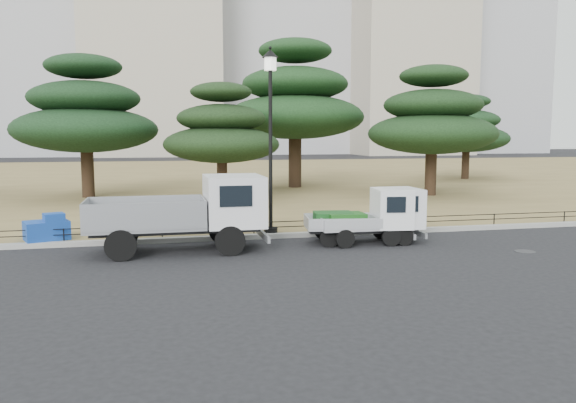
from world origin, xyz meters
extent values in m
plane|color=black|center=(0.00, 0.00, 0.00)|extent=(220.00, 220.00, 0.00)
cube|color=olive|center=(0.00, 30.60, 0.07)|extent=(120.00, 56.00, 0.15)
cube|color=gray|center=(0.00, 2.60, 0.08)|extent=(120.00, 0.25, 0.16)
cylinder|color=black|center=(-2.11, 0.15, 0.44)|extent=(0.87, 0.19, 0.87)
cylinder|color=black|center=(-2.14, 2.06, 0.44)|extent=(0.87, 0.19, 0.87)
cylinder|color=black|center=(-5.12, 0.11, 0.44)|extent=(0.87, 0.19, 0.87)
cylinder|color=black|center=(-5.15, 2.02, 0.44)|extent=(0.87, 0.19, 0.87)
cube|color=#2D2D30|center=(-3.59, 1.09, 0.66)|extent=(4.88, 1.10, 0.15)
cube|color=gray|center=(-4.46, 1.08, 1.17)|extent=(3.40, 1.95, 0.85)
cube|color=silver|center=(-1.87, 1.11, 1.49)|extent=(1.72, 2.09, 1.49)
cylinder|color=black|center=(3.38, 0.46, 0.29)|extent=(0.58, 0.16, 0.58)
cylinder|color=black|center=(3.38, 1.73, 0.29)|extent=(0.58, 0.16, 0.58)
cylinder|color=black|center=(1.44, 0.47, 0.29)|extent=(0.58, 0.16, 0.58)
cylinder|color=black|center=(1.45, 1.74, 0.29)|extent=(0.58, 0.16, 0.58)
cube|color=#2D2D30|center=(2.44, 1.10, 0.42)|extent=(3.12, 0.73, 0.14)
cube|color=silver|center=(1.87, 1.10, 0.69)|extent=(2.16, 1.33, 0.39)
cube|color=silver|center=(3.54, 1.09, 1.12)|extent=(1.09, 1.44, 1.25)
cube|color=#195217|center=(1.66, 1.10, 0.78)|extent=(1.19, 0.86, 0.42)
cylinder|color=black|center=(2.95, 0.46, 0.29)|extent=(0.60, 0.23, 0.58)
cylinder|color=black|center=(3.12, 1.73, 0.29)|extent=(0.60, 0.23, 0.58)
cylinder|color=black|center=(1.02, 0.72, 0.29)|extent=(0.60, 0.23, 0.58)
cylinder|color=black|center=(1.19, 1.99, 0.29)|extent=(0.60, 0.23, 0.58)
cube|color=#2D2D30|center=(2.10, 1.22, 0.43)|extent=(3.21, 1.14, 0.14)
cube|color=#ADAFB4|center=(1.54, 1.30, 0.69)|extent=(2.32, 1.60, 0.39)
cube|color=silver|center=(3.20, 1.07, 1.11)|extent=(1.28, 1.57, 1.24)
cube|color=#144818|center=(1.32, 1.33, 0.79)|extent=(1.30, 1.02, 0.43)
cylinder|color=black|center=(-0.40, 2.90, 0.23)|extent=(0.46, 0.46, 0.17)
cylinder|color=black|center=(-0.40, 2.90, 2.93)|extent=(0.13, 0.13, 5.23)
cylinder|color=white|center=(-0.40, 2.90, 5.76)|extent=(0.42, 0.42, 0.42)
cone|color=black|center=(-0.40, 2.90, 6.10)|extent=(0.54, 0.54, 0.26)
cylinder|color=black|center=(0.00, 2.75, 0.35)|extent=(38.00, 0.03, 0.03)
cylinder|color=black|center=(0.00, 2.75, 0.53)|extent=(38.00, 0.03, 0.03)
cylinder|color=black|center=(0.00, 2.75, 0.35)|extent=(0.04, 0.04, 0.40)
cube|color=#1644AB|center=(-7.57, 3.14, 0.45)|extent=(1.53, 1.33, 0.60)
cube|color=#1644AB|center=(-7.31, 3.01, 0.88)|extent=(0.74, 0.69, 0.26)
cylinder|color=#2D2D30|center=(6.50, -1.20, 0.01)|extent=(0.60, 0.60, 0.01)
cylinder|color=black|center=(-7.81, 15.84, 1.61)|extent=(0.66, 0.66, 2.92)
ellipsoid|color=black|center=(-7.81, 15.84, 3.72)|extent=(7.48, 7.48, 2.39)
ellipsoid|color=black|center=(-7.81, 15.84, 5.36)|extent=(5.71, 5.71, 1.83)
ellipsoid|color=black|center=(-7.81, 15.84, 7.00)|extent=(3.95, 3.95, 1.26)
cylinder|color=black|center=(-0.98, 12.77, 1.30)|extent=(0.52, 0.52, 2.31)
ellipsoid|color=black|center=(-0.98, 12.77, 2.98)|extent=(5.82, 5.82, 1.86)
ellipsoid|color=black|center=(-0.98, 12.77, 4.28)|extent=(4.44, 4.44, 1.42)
ellipsoid|color=black|center=(-0.98, 12.77, 5.58)|extent=(3.07, 3.07, 0.98)
cylinder|color=black|center=(4.33, 19.14, 1.96)|extent=(0.81, 0.81, 3.62)
ellipsoid|color=#173317|center=(4.33, 19.14, 4.59)|extent=(8.71, 8.71, 2.79)
ellipsoid|color=#173317|center=(4.33, 19.14, 6.62)|extent=(6.65, 6.65, 2.13)
ellipsoid|color=#173317|center=(4.33, 19.14, 8.66)|extent=(4.60, 4.60, 1.47)
cylinder|color=black|center=(10.49, 12.75, 1.53)|extent=(0.62, 0.62, 2.75)
ellipsoid|color=black|center=(10.49, 12.75, 3.52)|extent=(6.99, 6.99, 2.24)
ellipsoid|color=black|center=(10.49, 12.75, 5.07)|extent=(5.33, 5.33, 1.71)
ellipsoid|color=black|center=(10.49, 12.75, 6.62)|extent=(3.68, 3.68, 1.18)
cylinder|color=black|center=(18.61, 23.05, 1.39)|extent=(0.56, 0.56, 2.47)
ellipsoid|color=black|center=(18.61, 23.05, 3.18)|extent=(6.32, 6.32, 2.02)
ellipsoid|color=black|center=(18.61, 23.05, 4.57)|extent=(4.82, 4.82, 1.54)
ellipsoid|color=black|center=(18.61, 23.05, 5.96)|extent=(3.33, 3.33, 1.07)
cube|color=#AAA08C|center=(40.00, 82.00, 24.00)|extent=(20.00, 18.00, 48.00)
cylinder|color=#D83F33|center=(72.00, 85.00, 30.00)|extent=(1.80, 1.80, 60.00)
camera|label=1|loc=(-3.98, -15.59, 3.43)|focal=35.00mm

